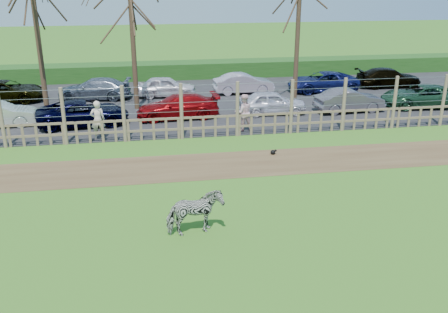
{
  "coord_description": "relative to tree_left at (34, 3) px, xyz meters",
  "views": [
    {
      "loc": [
        -1.55,
        -13.22,
        7.02
      ],
      "look_at": [
        1.0,
        2.5,
        1.1
      ],
      "focal_mm": 40.0,
      "sensor_mm": 36.0,
      "label": 1
    }
  ],
  "objects": [
    {
      "name": "ground",
      "position": [
        6.5,
        -12.5,
        -5.62
      ],
      "size": [
        120.0,
        120.0,
        0.0
      ],
      "primitive_type": "plane",
      "color": "#5E8E28",
      "rests_on": "ground"
    },
    {
      "name": "dirt_strip",
      "position": [
        6.5,
        -8.0,
        -5.61
      ],
      "size": [
        34.0,
        2.8,
        0.01
      ],
      "primitive_type": "cube",
      "color": "brown",
      "rests_on": "ground"
    },
    {
      "name": "asphalt",
      "position": [
        6.5,
        2.0,
        -5.6
      ],
      "size": [
        44.0,
        13.0,
        0.04
      ],
      "primitive_type": "cube",
      "color": "#232326",
      "rests_on": "ground"
    },
    {
      "name": "hedge",
      "position": [
        6.5,
        9.0,
        -5.07
      ],
      "size": [
        46.0,
        2.0,
        1.1
      ],
      "primitive_type": "cube",
      "color": "#1E4716",
      "rests_on": "ground"
    },
    {
      "name": "fence",
      "position": [
        6.5,
        -4.5,
        -4.81
      ],
      "size": [
        30.16,
        0.16,
        2.5
      ],
      "color": "brown",
      "rests_on": "ground"
    },
    {
      "name": "tree_left",
      "position": [
        0.0,
        0.0,
        0.0
      ],
      "size": [
        4.8,
        4.8,
        7.88
      ],
      "color": "#3D2B1E",
      "rests_on": "ground"
    },
    {
      "name": "tree_mid",
      "position": [
        4.5,
        1.0,
        -0.75
      ],
      "size": [
        4.8,
        4.8,
        6.83
      ],
      "color": "#3D2B1E",
      "rests_on": "ground"
    },
    {
      "name": "tree_right",
      "position": [
        13.5,
        1.5,
        -0.37
      ],
      "size": [
        4.8,
        4.8,
        7.35
      ],
      "color": "#3D2B1E",
      "rests_on": "ground"
    },
    {
      "name": "zebra",
      "position": [
        6.15,
        -13.2,
        -4.95
      ],
      "size": [
        1.68,
        1.02,
        1.33
      ],
      "primitive_type": "imported",
      "rotation": [
        0.0,
        0.0,
        1.78
      ],
      "color": "gray",
      "rests_on": "ground"
    },
    {
      "name": "visitor_a",
      "position": [
        2.85,
        -4.03,
        -4.71
      ],
      "size": [
        0.68,
        0.5,
        1.72
      ],
      "primitive_type": "imported",
      "rotation": [
        0.0,
        0.0,
        3.28
      ],
      "color": "beige",
      "rests_on": "asphalt"
    },
    {
      "name": "visitor_b",
      "position": [
        9.42,
        -3.86,
        -4.71
      ],
      "size": [
        0.87,
        0.7,
        1.72
      ],
      "primitive_type": "imported",
      "rotation": [
        0.0,
        0.0,
        3.2
      ],
      "color": "#F1C2C9",
      "rests_on": "asphalt"
    },
    {
      "name": "crow",
      "position": [
        9.99,
        -7.17,
        -5.51
      ],
      "size": [
        0.26,
        0.19,
        0.21
      ],
      "color": "black",
      "rests_on": "ground"
    },
    {
      "name": "car_2",
      "position": [
        1.97,
        -1.78,
        -4.98
      ],
      "size": [
        4.53,
        2.5,
        1.2
      ],
      "primitive_type": "imported",
      "rotation": [
        0.0,
        0.0,
        1.69
      ],
      "color": "black",
      "rests_on": "asphalt"
    },
    {
      "name": "car_3",
      "position": [
        6.55,
        -1.27,
        -4.98
      ],
      "size": [
        4.23,
        1.94,
        1.2
      ],
      "primitive_type": "imported",
      "rotation": [
        0.0,
        0.0,
        4.77
      ],
      "color": "maroon",
      "rests_on": "asphalt"
    },
    {
      "name": "car_4",
      "position": [
        11.45,
        -1.23,
        -4.98
      ],
      "size": [
        3.58,
        1.56,
        1.2
      ],
      "primitive_type": "imported",
      "rotation": [
        0.0,
        0.0,
        1.53
      ],
      "color": "silver",
      "rests_on": "asphalt"
    },
    {
      "name": "car_5",
      "position": [
        15.59,
        -1.47,
        -4.98
      ],
      "size": [
        3.73,
        1.53,
        1.2
      ],
      "primitive_type": "imported",
      "rotation": [
        0.0,
        0.0,
        1.64
      ],
      "color": "#5E5862",
      "rests_on": "asphalt"
    },
    {
      "name": "car_6",
      "position": [
        19.85,
        -1.18,
        -4.98
      ],
      "size": [
        4.49,
        2.39,
        1.2
      ],
      "primitive_type": "imported",
      "rotation": [
        0.0,
        0.0,
        4.62
      ],
      "color": "#1F462C",
      "rests_on": "asphalt"
    },
    {
      "name": "car_8",
      "position": [
        -2.81,
        3.74,
        -4.98
      ],
      "size": [
        4.44,
        2.27,
        1.2
      ],
      "primitive_type": "imported",
      "rotation": [
        0.0,
        0.0,
        1.5
      ],
      "color": "black",
      "rests_on": "asphalt"
    },
    {
      "name": "car_9",
      "position": [
        2.09,
        3.52,
        -4.98
      ],
      "size": [
        4.3,
        2.16,
        1.2
      ],
      "primitive_type": "imported",
      "rotation": [
        0.0,
        0.0,
        4.59
      ],
      "color": "slate",
      "rests_on": "asphalt"
    },
    {
      "name": "car_10",
      "position": [
        6.22,
        3.48,
        -4.98
      ],
      "size": [
        3.56,
        1.52,
        1.2
      ],
      "primitive_type": "imported",
      "rotation": [
        0.0,
        0.0,
        1.54
      ],
      "color": "silver",
      "rests_on": "asphalt"
    },
    {
      "name": "car_11",
      "position": [
        10.91,
        3.62,
        -4.98
      ],
      "size": [
        3.69,
        1.4,
        1.2
      ],
      "primitive_type": "imported",
      "rotation": [
        0.0,
        0.0,
        1.61
      ],
      "color": "#C0AEC0",
      "rests_on": "asphalt"
    },
    {
      "name": "car_12",
      "position": [
        15.82,
        3.27,
        -4.98
      ],
      "size": [
        4.33,
        2.02,
        1.2
      ],
      "primitive_type": "imported",
      "rotation": [
        0.0,
        0.0,
        4.71
      ],
      "color": "#11174F",
      "rests_on": "asphalt"
    },
    {
      "name": "car_13",
      "position": [
        20.44,
        3.85,
        -4.98
      ],
      "size": [
        4.19,
        1.82,
        1.2
      ],
      "primitive_type": "imported",
      "rotation": [
        0.0,
        0.0,
        1.54
      ],
      "color": "black",
      "rests_on": "asphalt"
    }
  ]
}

